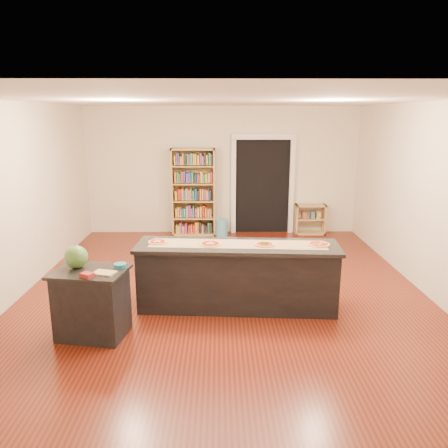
{
  "coord_description": "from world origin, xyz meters",
  "views": [
    {
      "loc": [
        -0.08,
        -6.2,
        2.59
      ],
      "look_at": [
        0.0,
        0.2,
        1.0
      ],
      "focal_mm": 35.0,
      "sensor_mm": 36.0,
      "label": 1
    }
  ],
  "objects_px": {
    "side_counter": "(92,303)",
    "low_shelf": "(310,219)",
    "waste_bin": "(222,228)",
    "kitchen_island": "(237,276)",
    "bookshelf": "(194,192)",
    "watermelon": "(76,257)"
  },
  "relations": [
    {
      "from": "side_counter",
      "to": "low_shelf",
      "type": "relative_size",
      "value": 1.25
    },
    {
      "from": "waste_bin",
      "to": "kitchen_island",
      "type": "bearing_deg",
      "value": -87.1
    },
    {
      "from": "side_counter",
      "to": "low_shelf",
      "type": "height_order",
      "value": "side_counter"
    },
    {
      "from": "kitchen_island",
      "to": "waste_bin",
      "type": "relative_size",
      "value": 7.13
    },
    {
      "from": "kitchen_island",
      "to": "low_shelf",
      "type": "distance_m",
      "value": 4.27
    },
    {
      "from": "bookshelf",
      "to": "waste_bin",
      "type": "height_order",
      "value": "bookshelf"
    },
    {
      "from": "bookshelf",
      "to": "low_shelf",
      "type": "xyz_separation_m",
      "value": [
        2.6,
        0.03,
        -0.62
      ]
    },
    {
      "from": "side_counter",
      "to": "bookshelf",
      "type": "relative_size",
      "value": 0.44
    },
    {
      "from": "side_counter",
      "to": "waste_bin",
      "type": "distance_m",
      "value": 4.74
    },
    {
      "from": "watermelon",
      "to": "kitchen_island",
      "type": "bearing_deg",
      "value": 19.73
    },
    {
      "from": "side_counter",
      "to": "low_shelf",
      "type": "bearing_deg",
      "value": 62.01
    },
    {
      "from": "kitchen_island",
      "to": "bookshelf",
      "type": "height_order",
      "value": "bookshelf"
    },
    {
      "from": "low_shelf",
      "to": "watermelon",
      "type": "bearing_deg",
      "value": -129.31
    },
    {
      "from": "kitchen_island",
      "to": "waste_bin",
      "type": "height_order",
      "value": "kitchen_island"
    },
    {
      "from": "low_shelf",
      "to": "waste_bin",
      "type": "height_order",
      "value": "low_shelf"
    },
    {
      "from": "low_shelf",
      "to": "watermelon",
      "type": "distance_m",
      "value": 5.94
    },
    {
      "from": "low_shelf",
      "to": "side_counter",
      "type": "bearing_deg",
      "value": -127.41
    },
    {
      "from": "side_counter",
      "to": "bookshelf",
      "type": "height_order",
      "value": "bookshelf"
    },
    {
      "from": "kitchen_island",
      "to": "bookshelf",
      "type": "distance_m",
      "value": 3.96
    },
    {
      "from": "bookshelf",
      "to": "low_shelf",
      "type": "relative_size",
      "value": 2.84
    },
    {
      "from": "low_shelf",
      "to": "waste_bin",
      "type": "xyz_separation_m",
      "value": [
        -1.98,
        -0.2,
        -0.15
      ]
    },
    {
      "from": "side_counter",
      "to": "watermelon",
      "type": "xyz_separation_m",
      "value": [
        -0.17,
        0.09,
        0.55
      ]
    }
  ]
}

